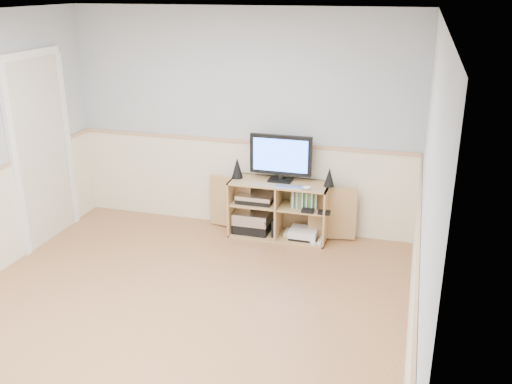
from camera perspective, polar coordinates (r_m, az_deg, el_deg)
room at (r=4.61m, az=-9.97°, el=0.79°), size 4.04×4.54×2.54m
media_cabinet at (r=6.46m, az=2.42°, el=-1.54°), size 1.71×0.41×0.65m
monitor at (r=6.26m, az=2.49°, el=3.58°), size 0.69×0.18×0.52m
speaker_left at (r=6.41m, az=-1.89°, el=2.43°), size 0.13×0.13×0.24m
speaker_right at (r=6.19m, az=7.34°, el=1.49°), size 0.11×0.11×0.21m
keyboard at (r=6.14m, az=3.31°, el=0.50°), size 0.31×0.15×0.01m
mouse at (r=6.10m, az=5.11°, el=0.44°), size 0.11×0.10×0.04m
av_components at (r=6.53m, az=-0.24°, el=-2.37°), size 0.50×0.30×0.47m
game_consoles at (r=6.45m, az=4.70°, el=-4.15°), size 0.45×0.30×0.11m
game_cases at (r=6.28m, az=4.90°, el=-0.74°), size 0.28×0.13×0.19m
wall_outlet at (r=6.43m, az=7.12°, el=0.76°), size 0.12×0.03×0.12m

